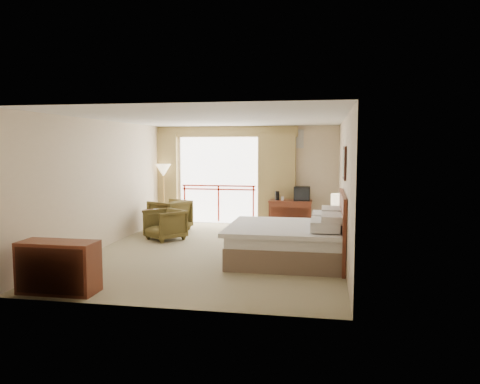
% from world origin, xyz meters
% --- Properties ---
extents(floor, '(7.00, 7.00, 0.00)m').
position_xyz_m(floor, '(0.00, 0.00, 0.00)').
color(floor, gray).
rests_on(floor, ground).
extents(ceiling, '(7.00, 7.00, 0.00)m').
position_xyz_m(ceiling, '(0.00, 0.00, 2.70)').
color(ceiling, white).
rests_on(ceiling, wall_back).
extents(wall_back, '(5.00, 0.00, 5.00)m').
position_xyz_m(wall_back, '(0.00, 3.50, 1.35)').
color(wall_back, beige).
rests_on(wall_back, ground).
extents(wall_front, '(5.00, 0.00, 5.00)m').
position_xyz_m(wall_front, '(0.00, -3.50, 1.35)').
color(wall_front, beige).
rests_on(wall_front, ground).
extents(wall_left, '(0.00, 7.00, 7.00)m').
position_xyz_m(wall_left, '(-2.50, 0.00, 1.35)').
color(wall_left, beige).
rests_on(wall_left, ground).
extents(wall_right, '(0.00, 7.00, 7.00)m').
position_xyz_m(wall_right, '(2.50, 0.00, 1.35)').
color(wall_right, beige).
rests_on(wall_right, ground).
extents(balcony_door, '(2.40, 0.00, 2.40)m').
position_xyz_m(balcony_door, '(-0.80, 3.48, 1.20)').
color(balcony_door, white).
rests_on(balcony_door, wall_back).
extents(balcony_railing, '(2.09, 0.03, 1.02)m').
position_xyz_m(balcony_railing, '(-0.80, 3.46, 0.81)').
color(balcony_railing, '#B5230F').
rests_on(balcony_railing, wall_back).
extents(curtain_left, '(1.00, 0.26, 2.50)m').
position_xyz_m(curtain_left, '(-2.45, 3.35, 1.25)').
color(curtain_left, olive).
rests_on(curtain_left, wall_back).
extents(curtain_right, '(1.00, 0.26, 2.50)m').
position_xyz_m(curtain_right, '(0.85, 3.35, 1.25)').
color(curtain_right, olive).
rests_on(curtain_right, wall_back).
extents(valance, '(4.40, 0.22, 0.28)m').
position_xyz_m(valance, '(-0.80, 3.38, 2.55)').
color(valance, olive).
rests_on(valance, wall_back).
extents(hvac_vent, '(0.50, 0.04, 0.50)m').
position_xyz_m(hvac_vent, '(1.30, 3.47, 2.35)').
color(hvac_vent, silver).
rests_on(hvac_vent, wall_back).
extents(bed, '(2.13, 2.06, 0.97)m').
position_xyz_m(bed, '(1.50, -0.60, 0.38)').
color(bed, brown).
rests_on(bed, floor).
extents(headboard, '(0.06, 2.10, 1.30)m').
position_xyz_m(headboard, '(2.46, -0.60, 0.65)').
color(headboard, '#572519').
rests_on(headboard, wall_right).
extents(framed_art, '(0.04, 0.72, 0.60)m').
position_xyz_m(framed_art, '(2.47, -0.60, 1.85)').
color(framed_art, black).
rests_on(framed_art, wall_right).
extents(nightstand, '(0.44, 0.51, 0.58)m').
position_xyz_m(nightstand, '(2.42, 0.88, 0.29)').
color(nightstand, '#572519').
rests_on(nightstand, floor).
extents(table_lamp, '(0.30, 0.30, 0.53)m').
position_xyz_m(table_lamp, '(2.42, 0.93, 1.00)').
color(table_lamp, tan).
rests_on(table_lamp, nightstand).
extents(phone, '(0.17, 0.13, 0.08)m').
position_xyz_m(phone, '(2.37, 0.73, 0.62)').
color(phone, black).
rests_on(phone, nightstand).
extents(desk, '(1.13, 0.54, 0.74)m').
position_xyz_m(desk, '(1.25, 3.03, 0.57)').
color(desk, '#572519').
rests_on(desk, floor).
extents(tv, '(0.41, 0.33, 0.38)m').
position_xyz_m(tv, '(1.55, 2.97, 0.92)').
color(tv, black).
rests_on(tv, desk).
extents(coffee_maker, '(0.12, 0.12, 0.24)m').
position_xyz_m(coffee_maker, '(0.90, 2.98, 0.85)').
color(coffee_maker, black).
rests_on(coffee_maker, desk).
extents(cup, '(0.09, 0.09, 0.11)m').
position_xyz_m(cup, '(1.05, 2.93, 0.78)').
color(cup, white).
rests_on(cup, desk).
extents(wastebasket, '(0.26, 0.26, 0.28)m').
position_xyz_m(wastebasket, '(0.99, 2.62, 0.14)').
color(wastebasket, black).
rests_on(wastebasket, floor).
extents(armchair_far, '(1.15, 1.14, 0.79)m').
position_xyz_m(armchair_far, '(-1.78, 2.12, 0.00)').
color(armchair_far, '#413718').
rests_on(armchair_far, floor).
extents(armchair_near, '(1.07, 1.07, 0.70)m').
position_xyz_m(armchair_near, '(-1.48, 0.90, 0.00)').
color(armchair_near, '#413718').
rests_on(armchair_near, floor).
extents(side_table, '(0.56, 0.56, 0.61)m').
position_xyz_m(side_table, '(-1.93, 1.36, 0.42)').
color(side_table, black).
rests_on(side_table, floor).
extents(book, '(0.24, 0.26, 0.02)m').
position_xyz_m(book, '(-1.93, 1.36, 0.61)').
color(book, white).
rests_on(book, side_table).
extents(floor_lamp, '(0.42, 0.42, 1.66)m').
position_xyz_m(floor_lamp, '(-2.27, 3.05, 1.43)').
color(floor_lamp, tan).
rests_on(floor_lamp, floor).
extents(dresser, '(1.15, 0.49, 0.76)m').
position_xyz_m(dresser, '(-1.71, -3.13, 0.38)').
color(dresser, '#572519').
rests_on(dresser, floor).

